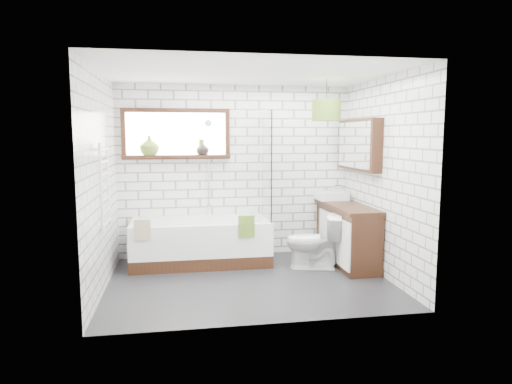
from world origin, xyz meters
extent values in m
cube|color=black|center=(0.00, 0.00, -0.01)|extent=(3.40, 2.60, 0.01)
cube|color=white|center=(0.00, 0.00, 2.50)|extent=(3.40, 2.60, 0.01)
cube|color=white|center=(0.00, 1.30, 1.25)|extent=(3.40, 0.01, 2.50)
cube|color=white|center=(0.00, -1.30, 1.25)|extent=(3.40, 0.01, 2.50)
cube|color=white|center=(-1.70, 0.00, 1.25)|extent=(0.01, 2.60, 2.50)
cube|color=white|center=(1.70, 0.00, 1.25)|extent=(0.01, 2.60, 2.50)
cube|color=black|center=(-0.85, 1.26, 1.80)|extent=(1.52, 0.16, 0.68)
cube|color=white|center=(-1.66, 0.00, 1.20)|extent=(0.06, 0.52, 1.00)
cube|color=black|center=(1.62, 0.60, 1.65)|extent=(0.16, 1.20, 0.70)
cylinder|color=silver|center=(-0.40, 1.26, 1.35)|extent=(0.02, 0.02, 1.30)
cube|color=white|center=(-0.54, 0.88, 0.31)|extent=(1.89, 0.84, 0.61)
cube|color=white|center=(0.38, 0.88, 1.36)|extent=(0.02, 0.72, 1.50)
cube|color=#537322|center=(0.04, 0.46, 0.59)|extent=(0.21, 0.06, 0.29)
cube|color=tan|center=(-1.30, 0.46, 0.59)|extent=(0.20, 0.05, 0.27)
cube|color=black|center=(1.47, 0.56, 0.41)|extent=(0.47, 1.45, 0.83)
cube|color=white|center=(1.41, 1.06, 0.89)|extent=(0.43, 0.38, 0.13)
cylinder|color=silver|center=(1.57, 1.06, 0.96)|extent=(0.04, 0.04, 0.16)
imported|color=white|center=(0.93, 0.40, 0.37)|extent=(0.58, 0.80, 0.73)
imported|color=#597824|center=(-1.23, 1.23, 1.62)|extent=(0.33, 0.33, 0.28)
imported|color=black|center=(-0.48, 1.23, 1.58)|extent=(0.23, 0.23, 0.19)
cylinder|color=#597824|center=(-0.50, 1.23, 1.59)|extent=(0.07, 0.07, 0.22)
cylinder|color=#537322|center=(1.06, 0.34, 2.10)|extent=(0.37, 0.37, 0.27)
camera|label=1|loc=(-0.83, -5.37, 1.79)|focal=32.00mm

